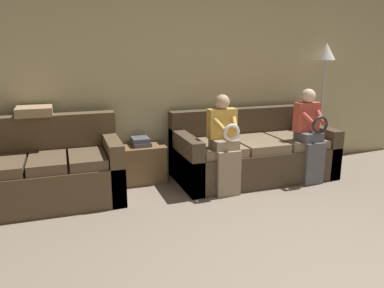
% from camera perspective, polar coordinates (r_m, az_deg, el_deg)
% --- Properties ---
extents(wall_back, '(7.30, 0.06, 2.55)m').
position_cam_1_polar(wall_back, '(5.15, 1.08, 9.86)').
color(wall_back, '#C6B789').
rests_on(wall_back, ground_plane).
extents(couch_main, '(2.06, 0.97, 0.88)m').
position_cam_1_polar(couch_main, '(5.06, 9.12, -1.45)').
color(couch_main, '#473828').
rests_on(couch_main, ground_plane).
extents(couch_side, '(1.56, 0.87, 0.94)m').
position_cam_1_polar(couch_side, '(4.47, -20.94, -4.09)').
color(couch_side, brown).
rests_on(couch_side, ground_plane).
extents(child_left_seated, '(0.34, 0.38, 1.16)m').
position_cam_1_polar(child_left_seated, '(4.37, 5.01, 0.51)').
color(child_left_seated, gray).
rests_on(child_left_seated, ground_plane).
extents(child_right_seated, '(0.32, 0.38, 1.19)m').
position_cam_1_polar(child_right_seated, '(4.95, 17.53, 1.79)').
color(child_right_seated, '#56565B').
rests_on(child_right_seated, ground_plane).
extents(side_shelf, '(0.60, 0.41, 0.48)m').
position_cam_1_polar(side_shelf, '(4.86, -7.70, -2.88)').
color(side_shelf, brown).
rests_on(side_shelf, ground_plane).
extents(book_stack, '(0.23, 0.29, 0.10)m').
position_cam_1_polar(book_stack, '(4.79, -7.83, 0.36)').
color(book_stack, '#4C4C56').
rests_on(book_stack, side_shelf).
extents(floor_lamp, '(0.27, 0.27, 1.76)m').
position_cam_1_polar(floor_lamp, '(5.81, 19.60, 11.24)').
color(floor_lamp, '#2D2B28').
rests_on(floor_lamp, ground_plane).
extents(throw_pillow, '(0.39, 0.39, 0.10)m').
position_cam_1_polar(throw_pillow, '(4.61, -22.89, 4.66)').
color(throw_pillow, '#A38460').
rests_on(throw_pillow, couch_side).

